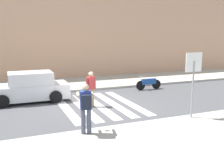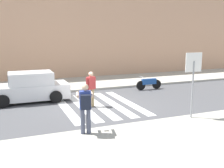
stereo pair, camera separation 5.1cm
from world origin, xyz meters
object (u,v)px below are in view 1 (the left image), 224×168
object	(u,v)px
stop_sign	(193,71)
motorcycle	(149,83)
pedestrian_crossing	(91,87)
photographer_with_backpack	(86,105)
parked_car_white	(29,88)

from	to	relation	value
stop_sign	motorcycle	bearing A→B (deg)	75.73
pedestrian_crossing	photographer_with_backpack	bearing A→B (deg)	-110.17
stop_sign	parked_car_white	size ratio (longest dim) A/B	0.64
photographer_with_backpack	pedestrian_crossing	bearing A→B (deg)	69.83
parked_car_white	motorcycle	bearing A→B (deg)	2.33
stop_sign	parked_car_white	world-z (taller)	stop_sign
photographer_with_backpack	pedestrian_crossing	world-z (taller)	photographer_with_backpack
photographer_with_backpack	parked_car_white	distance (m)	6.12
parked_car_white	pedestrian_crossing	bearing A→B (deg)	-40.10
stop_sign	photographer_with_backpack	xyz separation A→B (m)	(-4.49, -0.14, -0.89)
pedestrian_crossing	motorcycle	distance (m)	5.37
stop_sign	photographer_with_backpack	bearing A→B (deg)	-178.15
stop_sign	pedestrian_crossing	size ratio (longest dim) A/B	1.53
stop_sign	photographer_with_backpack	world-z (taller)	stop_sign
pedestrian_crossing	parked_car_white	distance (m)	3.52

